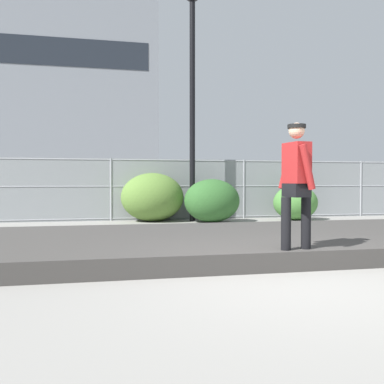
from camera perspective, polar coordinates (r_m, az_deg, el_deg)
name	(u,v)px	position (r m, az deg, el deg)	size (l,w,h in m)	color
ground_plane	(306,282)	(5.18, 15.17, -11.62)	(120.00, 120.00, 0.00)	gray
gravel_berm	(239,241)	(7.40, 6.38, -6.60)	(10.66, 3.94, 0.26)	#3D3A38
skateboard	(296,265)	(5.85, 13.84, -9.52)	(0.82, 0.30, 0.07)	black
skater	(296,183)	(5.75, 13.90, 1.19)	(0.73, 0.61, 1.87)	black
chain_fence	(180,189)	(12.94, -1.67, 0.40)	(20.75, 0.06, 1.85)	gray
street_lamp	(192,77)	(12.70, 0.05, 15.23)	(0.44, 0.44, 6.73)	black
parked_car_near	(78,191)	(14.94, -15.20, 0.13)	(4.49, 2.12, 1.66)	#B7BABF
parked_car_mid	(231,190)	(16.14, 5.23, 0.27)	(4.43, 2.01, 1.66)	#566B4C
library_building	(34,93)	(46.90, -20.60, 12.38)	(23.90, 13.15, 20.29)	slate
shrub_left	(152,197)	(12.36, -5.36, -0.70)	(1.83, 1.50, 1.41)	#567A33
shrub_center	(212,201)	(12.03, 2.71, -1.18)	(1.60, 1.31, 1.23)	#2D5B28
shrub_right	(295,203)	(13.10, 13.79, -1.40)	(1.36, 1.11, 1.05)	#477F38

